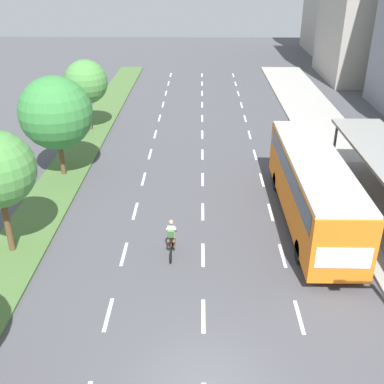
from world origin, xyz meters
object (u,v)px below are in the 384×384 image
(cyclist, at_px, (171,240))
(median_tree_fourth, at_px, (86,82))
(bus, at_px, (313,183))
(median_tree_third, at_px, (56,113))

(cyclist, height_order, median_tree_fourth, median_tree_fourth)
(bus, relative_size, median_tree_third, 1.93)
(bus, distance_m, cyclist, 7.44)
(median_tree_third, xyz_separation_m, median_tree_fourth, (-0.12, 8.12, -0.19))
(bus, xyz_separation_m, cyclist, (-6.63, -3.11, -1.28))
(cyclist, distance_m, median_tree_third, 11.22)
(bus, bearing_deg, cyclist, -154.88)
(median_tree_third, bearing_deg, median_tree_fourth, 90.82)
(median_tree_third, bearing_deg, bus, -20.71)
(median_tree_fourth, bearing_deg, cyclist, -66.63)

